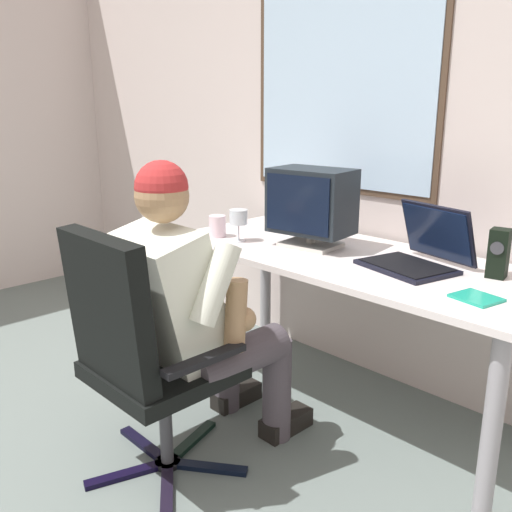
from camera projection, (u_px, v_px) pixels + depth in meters
name	position (u px, v px, depth m)	size (l,w,h in m)	color
wall_rear	(419.00, 98.00, 2.49)	(5.89, 0.08, 2.77)	beige
desk	(348.00, 277.00, 2.44)	(1.73, 0.73, 0.73)	#98949A
office_chair	(138.00, 348.00, 1.97)	(0.60, 0.62, 0.96)	black
person_seated	(194.00, 309.00, 2.11)	(0.53, 0.76, 1.18)	#473F46
crt_monitor	(311.00, 203.00, 2.50)	(0.39, 0.28, 0.36)	beige
laptop	(421.00, 251.00, 2.23)	(0.41, 0.41, 0.25)	black
wine_glass	(239.00, 219.00, 2.62)	(0.09, 0.09, 0.15)	silver
desk_speaker	(499.00, 253.00, 2.08)	(0.08, 0.09, 0.19)	black
cd_case	(476.00, 298.00, 1.87)	(0.16, 0.15, 0.01)	#1C9C7F
coffee_mug	(217.00, 226.00, 2.73)	(0.08, 0.08, 0.11)	silver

